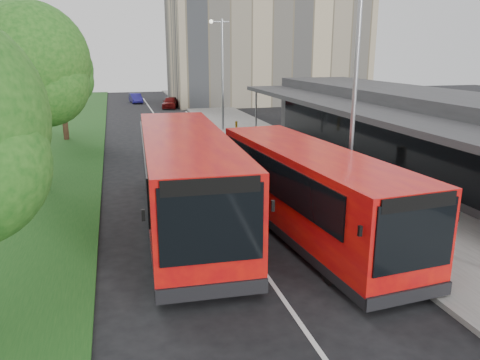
% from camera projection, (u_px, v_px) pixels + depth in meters
% --- Properties ---
extents(ground, '(120.00, 120.00, 0.00)m').
position_uv_depth(ground, '(252.00, 254.00, 14.14)').
color(ground, black).
rests_on(ground, ground).
extents(pavement, '(5.00, 80.00, 0.15)m').
position_uv_depth(pavement, '(253.00, 134.00, 34.24)').
color(pavement, slate).
rests_on(pavement, ground).
extents(grass_verge, '(5.00, 80.00, 0.10)m').
position_uv_depth(grass_verge, '(65.00, 143.00, 31.00)').
color(grass_verge, '#174315').
rests_on(grass_verge, ground).
extents(lane_centre_line, '(0.12, 70.00, 0.01)m').
position_uv_depth(lane_centre_line, '(181.00, 153.00, 28.10)').
color(lane_centre_line, silver).
rests_on(lane_centre_line, ground).
extents(kerb_dashes, '(0.12, 56.00, 0.01)m').
position_uv_depth(kerb_dashes, '(220.00, 139.00, 32.65)').
color(kerb_dashes, silver).
rests_on(kerb_dashes, ground).
extents(office_block, '(22.00, 12.00, 18.00)m').
position_uv_depth(office_block, '(266.00, 24.00, 54.33)').
color(office_block, tan).
rests_on(office_block, ground).
extents(station_building, '(7.70, 26.00, 4.00)m').
position_uv_depth(station_building, '(412.00, 130.00, 23.75)').
color(station_building, '#2B2A2D').
rests_on(station_building, ground).
extents(tree_mid, '(4.97, 4.97, 7.98)m').
position_uv_depth(tree_mid, '(30.00, 70.00, 19.44)').
color(tree_mid, '#321E14').
rests_on(tree_mid, ground).
extents(tree_far, '(4.33, 4.33, 6.89)m').
position_uv_depth(tree_far, '(60.00, 74.00, 30.80)').
color(tree_far, '#321E14').
rests_on(tree_far, ground).
extents(lamp_post_near, '(1.44, 0.28, 8.00)m').
position_uv_depth(lamp_post_near, '(353.00, 88.00, 15.77)').
color(lamp_post_near, gray).
rests_on(lamp_post_near, pavement).
extents(lamp_post_far, '(1.44, 0.28, 8.00)m').
position_uv_depth(lamp_post_far, '(221.00, 68.00, 34.39)').
color(lamp_post_far, gray).
rests_on(lamp_post_far, pavement).
extents(bus_main, '(3.42, 10.37, 2.89)m').
position_uv_depth(bus_main, '(309.00, 192.00, 15.25)').
color(bus_main, red).
rests_on(bus_main, ground).
extents(bus_second, '(3.42, 11.54, 3.24)m').
position_uv_depth(bus_second, '(186.00, 179.00, 16.09)').
color(bus_second, red).
rests_on(bus_second, ground).
extents(litter_bin, '(0.53, 0.53, 0.87)m').
position_uv_depth(litter_bin, '(317.00, 160.00, 23.63)').
color(litter_bin, '#392917').
rests_on(litter_bin, pavement).
extents(bollard, '(0.20, 0.20, 1.01)m').
position_uv_depth(bollard, '(236.00, 128.00, 32.93)').
color(bollard, orange).
rests_on(bollard, pavement).
extents(car_near, '(2.37, 3.89, 1.24)m').
position_uv_depth(car_near, '(170.00, 102.00, 50.05)').
color(car_near, '#5F0D0D').
rests_on(car_near, ground).
extents(car_far, '(1.54, 3.50, 1.12)m').
position_uv_depth(car_far, '(136.00, 98.00, 55.05)').
color(car_far, navy).
rests_on(car_far, ground).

